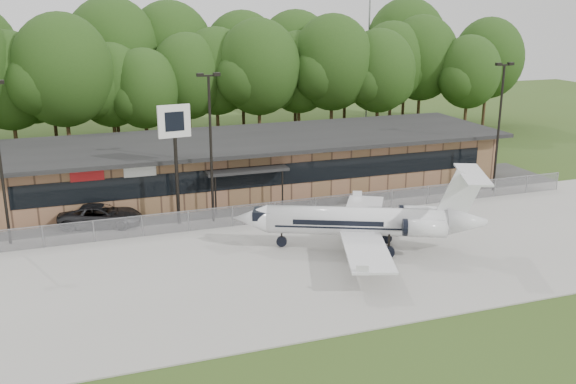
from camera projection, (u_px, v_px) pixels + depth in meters
name	position (u px, v px, depth m)	size (l,w,h in m)	color
ground	(391.00, 316.00, 31.04)	(160.00, 160.00, 0.00)	#374D1B
apron	(328.00, 256.00, 38.27)	(64.00, 18.00, 0.08)	#9E9B93
parking_lot	(269.00, 202.00, 48.69)	(50.00, 9.00, 0.06)	#383835
terminal	(252.00, 162.00, 52.10)	(41.00, 11.65, 4.30)	#8A5F45
fence	(289.00, 210.00, 44.40)	(46.00, 0.04, 1.52)	gray
treeline	(203.00, 74.00, 66.95)	(72.00, 12.00, 15.00)	#183310
radio_mast	(369.00, 21.00, 77.95)	(0.20, 0.20, 25.00)	gray
light_pole_mid	(211.00, 137.00, 42.70)	(1.55, 0.30, 10.23)	black
light_pole_right	(500.00, 118.00, 50.00)	(1.55, 0.30, 10.23)	black
business_jet	(365.00, 222.00, 38.70)	(14.98, 13.35, 5.17)	silver
suv	(101.00, 216.00, 43.33)	(2.52, 5.47, 1.52)	#28292B
pole_sign	(175.00, 134.00, 42.14)	(2.17, 0.46, 8.23)	black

